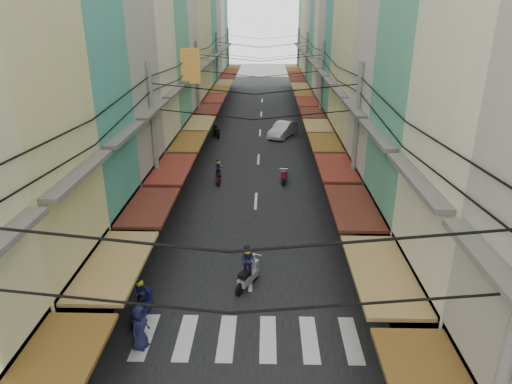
# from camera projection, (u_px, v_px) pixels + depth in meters

# --- Properties ---
(ground) EXTENTS (160.00, 160.00, 0.00)m
(ground) POSITION_uv_depth(u_px,v_px,m) (253.00, 252.00, 21.03)
(ground) COLOR slate
(ground) RESTS_ON ground
(road) EXTENTS (10.00, 80.00, 0.02)m
(road) POSITION_uv_depth(u_px,v_px,m) (260.00, 139.00, 39.60)
(road) COLOR black
(road) RESTS_ON ground
(sidewalk_left) EXTENTS (3.00, 80.00, 0.06)m
(sidewalk_left) POSITION_uv_depth(u_px,v_px,m) (185.00, 138.00, 39.73)
(sidewalk_left) COLOR slate
(sidewalk_left) RESTS_ON ground
(sidewalk_right) EXTENTS (3.00, 80.00, 0.06)m
(sidewalk_right) POSITION_uv_depth(u_px,v_px,m) (335.00, 139.00, 39.45)
(sidewalk_right) COLOR slate
(sidewalk_right) RESTS_ON ground
(crosswalk) EXTENTS (7.55, 2.40, 0.01)m
(crosswalk) POSITION_uv_depth(u_px,v_px,m) (247.00, 338.00, 15.45)
(crosswalk) COLOR silver
(crosswalk) RESTS_ON ground
(building_row_left) EXTENTS (7.80, 67.67, 23.70)m
(building_row_left) POSITION_uv_depth(u_px,v_px,m) (150.00, 19.00, 32.97)
(building_row_left) COLOR #BBB3AB
(building_row_left) RESTS_ON ground
(building_row_right) EXTENTS (7.80, 68.98, 22.59)m
(building_row_right) POSITION_uv_depth(u_px,v_px,m) (370.00, 25.00, 32.64)
(building_row_right) COLOR teal
(building_row_right) RESTS_ON ground
(utility_poles) EXTENTS (10.20, 66.13, 8.20)m
(utility_poles) POSITION_uv_depth(u_px,v_px,m) (259.00, 67.00, 32.53)
(utility_poles) COLOR gray
(utility_poles) RESTS_ON ground
(white_car) EXTENTS (4.88, 3.49, 1.61)m
(white_car) POSITION_uv_depth(u_px,v_px,m) (283.00, 137.00, 40.18)
(white_car) COLOR silver
(white_car) RESTS_ON ground
(bicycle) EXTENTS (1.88, 0.90, 1.25)m
(bicycle) POSITION_uv_depth(u_px,v_px,m) (402.00, 250.00, 21.14)
(bicycle) COLOR black
(bicycle) RESTS_ON ground
(moving_scooters) EXTENTS (5.98, 27.18, 1.84)m
(moving_scooters) POSITION_uv_depth(u_px,v_px,m) (224.00, 209.00, 24.26)
(moving_scooters) COLOR black
(moving_scooters) RESTS_ON ground
(parked_scooters) EXTENTS (12.75, 13.94, 1.02)m
(parked_scooters) POSITION_uv_depth(u_px,v_px,m) (380.00, 281.00, 17.85)
(parked_scooters) COLOR black
(parked_scooters) RESTS_ON ground
(pedestrians) EXTENTS (13.72, 25.76, 2.19)m
(pedestrians) POSITION_uv_depth(u_px,v_px,m) (167.00, 212.00, 22.67)
(pedestrians) COLOR #271F29
(pedestrians) RESTS_ON ground
(market_umbrella) EXTENTS (2.16, 2.16, 2.28)m
(market_umbrella) POSITION_uv_depth(u_px,v_px,m) (400.00, 225.00, 19.09)
(market_umbrella) COLOR #B2B2B7
(market_umbrella) RESTS_ON ground
(traffic_sign) EXTENTS (0.10, 0.62, 2.83)m
(traffic_sign) POSITION_uv_depth(u_px,v_px,m) (397.00, 229.00, 18.63)
(traffic_sign) COLOR gray
(traffic_sign) RESTS_ON ground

